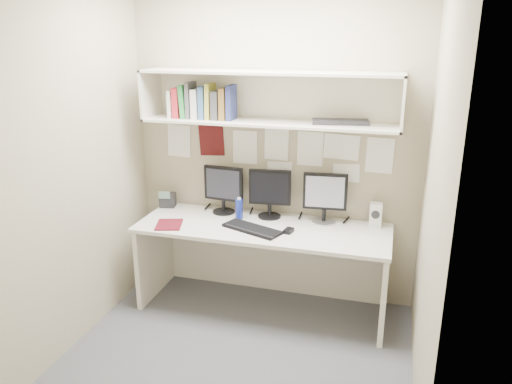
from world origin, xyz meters
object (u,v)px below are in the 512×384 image
(maroon_notebook, at_px, (169,225))
(desk_phone, at_px, (168,200))
(monitor_center, at_px, (270,191))
(keyboard, at_px, (252,229))
(monitor_right, at_px, (325,195))
(speaker, at_px, (376,215))
(desk, at_px, (263,267))
(monitor_left, at_px, (224,187))

(maroon_notebook, relative_size, desk_phone, 1.52)
(monitor_center, distance_m, keyboard, 0.40)
(monitor_right, distance_m, speaker, 0.42)
(desk, bearing_deg, keyboard, -116.46)
(desk, xyz_separation_m, monitor_center, (-0.00, 0.22, 0.59))
(desk, xyz_separation_m, speaker, (0.86, 0.24, 0.46))
(monitor_left, distance_m, desk_phone, 0.55)
(monitor_right, distance_m, maroon_notebook, 1.27)
(monitor_center, xyz_separation_m, maroon_notebook, (-0.72, -0.41, -0.22))
(monitor_right, bearing_deg, speaker, -2.58)
(maroon_notebook, bearing_deg, desk_phone, 99.97)
(keyboard, distance_m, speaker, 0.98)
(monitor_right, bearing_deg, monitor_left, 174.51)
(desk, bearing_deg, monitor_left, 151.51)
(monitor_right, height_order, maroon_notebook, monitor_right)
(monitor_left, height_order, keyboard, monitor_left)
(monitor_left, distance_m, monitor_center, 0.40)
(speaker, height_order, maroon_notebook, speaker)
(monitor_right, height_order, desk_phone, monitor_right)
(maroon_notebook, distance_m, desk_phone, 0.47)
(monitor_center, bearing_deg, desk, -96.53)
(keyboard, distance_m, desk_phone, 0.94)
(desk, height_order, keyboard, keyboard)
(monitor_center, relative_size, desk_phone, 2.56)
(monitor_right, distance_m, keyboard, 0.65)
(keyboard, height_order, speaker, speaker)
(maroon_notebook, bearing_deg, monitor_center, 13.21)
(monitor_right, distance_m, desk_phone, 1.39)
(keyboard, relative_size, desk_phone, 3.02)
(keyboard, height_order, desk_phone, desk_phone)
(monitor_right, relative_size, maroon_notebook, 1.70)
(maroon_notebook, bearing_deg, monitor_right, 2.78)
(monitor_center, bearing_deg, monitor_right, -6.73)
(desk, distance_m, desk_phone, 1.05)
(desk_phone, bearing_deg, keyboard, -32.75)
(monitor_left, bearing_deg, monitor_center, 5.26)
(desk, distance_m, monitor_right, 0.78)
(desk, height_order, maroon_notebook, maroon_notebook)
(monitor_left, height_order, maroon_notebook, monitor_left)
(monitor_left, height_order, desk_phone, monitor_left)
(desk, relative_size, monitor_right, 4.91)
(keyboard, bearing_deg, maroon_notebook, -151.25)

